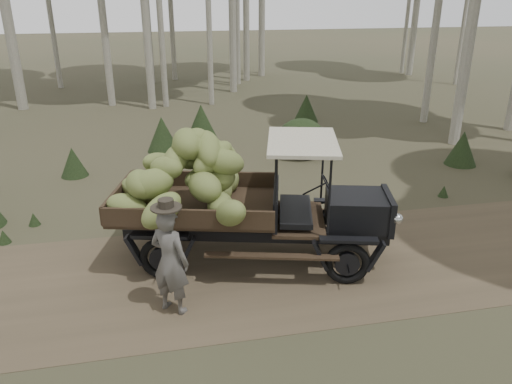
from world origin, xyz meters
TOP-DOWN VIEW (x-y plane):
  - ground at (0.00, 0.00)m, footprint 120.00×120.00m
  - dirt_track at (0.00, 0.00)m, footprint 70.00×4.00m
  - banana_truck at (-0.23, 0.58)m, footprint 5.61×3.11m
  - farmer at (-1.25, -0.96)m, footprint 0.81×0.76m
  - undergrowth at (-0.75, -0.54)m, footprint 19.91×23.32m

SIDE VIEW (x-z plane):
  - ground at x=0.00m, z-range 0.00..0.00m
  - dirt_track at x=0.00m, z-range 0.00..0.01m
  - undergrowth at x=-0.75m, z-range -0.11..1.26m
  - farmer at x=-1.25m, z-range -0.05..1.96m
  - banana_truck at x=-0.23m, z-range 0.22..2.94m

